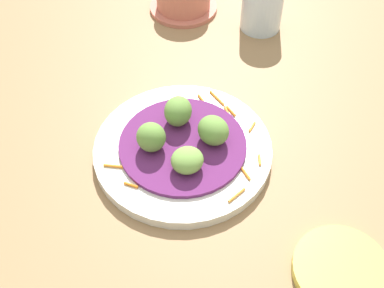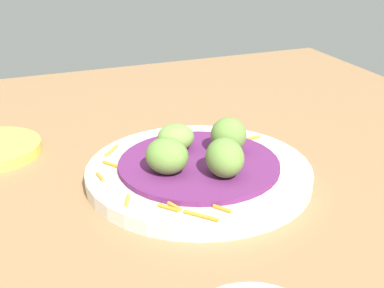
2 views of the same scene
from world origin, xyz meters
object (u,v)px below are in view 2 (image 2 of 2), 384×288
(main_plate, at_px, (199,173))
(guac_scoop_left, at_px, (228,135))
(guac_scoop_back, at_px, (225,158))
(guac_scoop_center, at_px, (176,137))
(guac_scoop_right, at_px, (167,156))

(main_plate, bearing_deg, guac_scoop_left, 106.15)
(main_plate, distance_m, guac_scoop_back, 0.06)
(main_plate, relative_size, guac_scoop_left, 6.07)
(guac_scoop_left, bearing_deg, main_plate, -73.85)
(main_plate, bearing_deg, guac_scoop_center, -163.85)
(main_plate, xyz_separation_m, guac_scoop_back, (0.04, 0.01, 0.04))
(guac_scoop_left, distance_m, guac_scoop_right, 0.09)
(main_plate, distance_m, guac_scoop_right, 0.06)
(main_plate, xyz_separation_m, guac_scoop_center, (-0.04, -0.01, 0.03))
(guac_scoop_left, relative_size, guac_scoop_right, 0.89)
(main_plate, height_order, guac_scoop_back, guac_scoop_back)
(main_plate, xyz_separation_m, guac_scoop_left, (-0.01, 0.04, 0.04))
(main_plate, relative_size, guac_scoop_back, 5.47)
(main_plate, relative_size, guac_scoop_right, 5.38)
(guac_scoop_left, bearing_deg, guac_scoop_back, -28.85)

